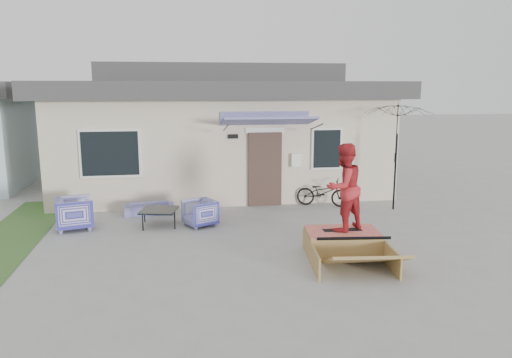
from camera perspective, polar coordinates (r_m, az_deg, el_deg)
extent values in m
plane|color=#959691|center=(9.62, 0.00, -9.70)|extent=(90.00, 90.00, 0.00)
cube|color=#355C29|center=(11.99, -27.28, -6.73)|extent=(1.40, 8.00, 0.01)
cube|color=beige|center=(17.06, -4.43, 4.51)|extent=(10.00, 7.00, 3.00)
cube|color=#373737|center=(16.95, -4.52, 10.40)|extent=(10.80, 7.80, 0.50)
cube|color=#373737|center=(16.96, -4.55, 12.25)|extent=(7.50, 4.50, 0.60)
cube|color=#412C26|center=(13.78, 1.06, 1.13)|extent=(0.95, 0.08, 2.10)
cube|color=white|center=(13.59, -16.66, 2.88)|extent=(1.60, 0.06, 1.30)
cube|color=white|center=(14.14, 8.26, 3.52)|extent=(0.90, 0.06, 1.20)
cube|color=navy|center=(13.11, 1.49, 6.80)|extent=(2.50, 1.09, 0.29)
imported|color=navy|center=(13.31, -12.39, -2.97)|extent=(1.33, 0.50, 0.51)
imported|color=navy|center=(12.44, -20.46, -3.57)|extent=(0.95, 0.99, 0.85)
imported|color=navy|center=(11.99, -6.58, -3.81)|extent=(0.88, 0.90, 0.71)
cube|color=black|center=(12.20, -11.24, -4.43)|extent=(1.00, 1.00, 0.41)
imported|color=black|center=(13.97, 7.82, -1.22)|extent=(1.58, 1.07, 0.96)
cylinder|color=black|center=(13.88, 15.95, 0.78)|extent=(0.05, 0.05, 2.10)
imported|color=black|center=(13.78, 16.10, 3.65)|extent=(2.03, 1.91, 0.90)
cube|color=black|center=(10.11, 10.05, -5.82)|extent=(0.79, 0.23, 0.05)
imported|color=#B12429|center=(9.89, 10.23, -0.78)|extent=(1.07, 0.98, 1.77)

